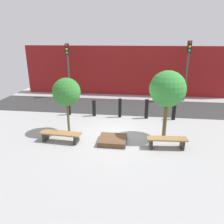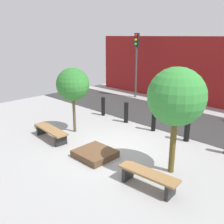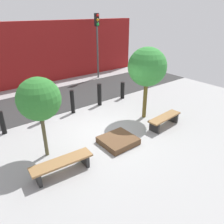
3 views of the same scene
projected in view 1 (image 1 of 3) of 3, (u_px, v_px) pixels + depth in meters
ground_plane at (115, 134)px, 10.38m from camera, size 18.00×18.00×0.00m
road_strip at (123, 106)px, 14.50m from camera, size 18.00×3.53×0.01m
building_facade at (127, 71)px, 17.09m from camera, size 16.20×0.50×3.76m
bench_left at (61, 135)px, 9.54m from camera, size 1.83×0.60×0.43m
bench_right at (167, 141)px, 8.98m from camera, size 1.67×0.56×0.45m
planter_bed at (113, 140)px, 9.51m from camera, size 1.18×1.11×0.22m
tree_behind_left_bench at (66, 92)px, 10.06m from camera, size 1.30×1.30×2.63m
tree_behind_right_bench at (168, 89)px, 9.42m from camera, size 1.59×1.59×3.05m
bollard_far_left at (69, 107)px, 12.83m from camera, size 0.18×0.18×0.93m
bollard_left at (94, 108)px, 12.64m from camera, size 0.20×0.20×0.93m
bollard_center at (120, 108)px, 12.43m from camera, size 0.18×0.18×1.09m
bollard_right at (147, 109)px, 12.25m from camera, size 0.21×0.21×1.10m
bollard_far_right at (174, 112)px, 12.10m from camera, size 0.21×0.21×0.88m
traffic_light_west at (68, 61)px, 16.07m from camera, size 0.28×0.27×3.94m
traffic_light_mid_west at (188, 61)px, 14.98m from camera, size 0.28×0.27×4.16m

